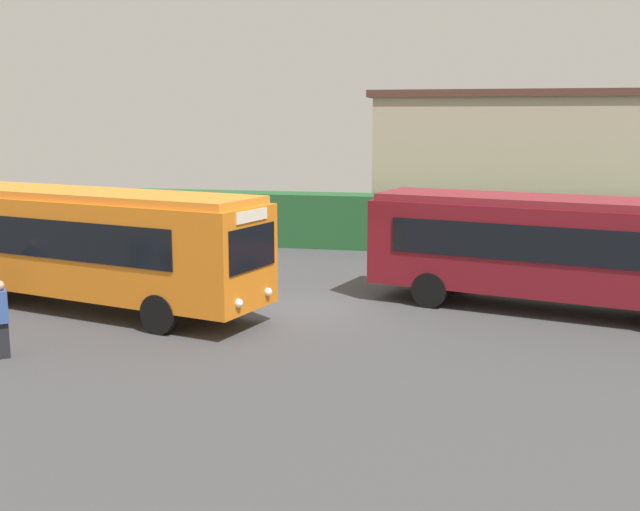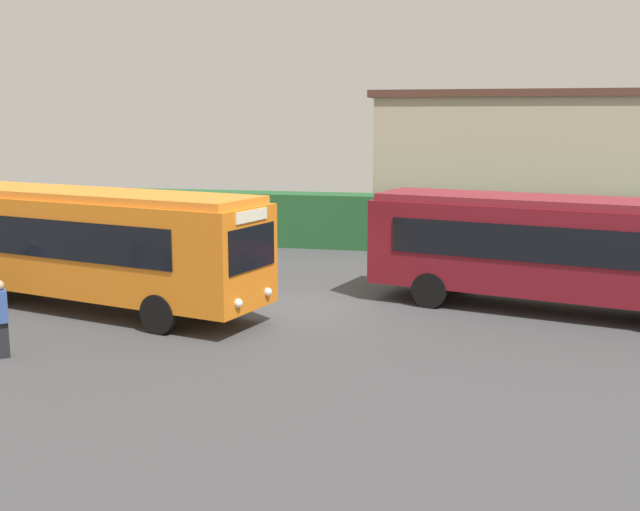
# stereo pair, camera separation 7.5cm
# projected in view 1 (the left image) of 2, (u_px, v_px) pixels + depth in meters

# --- Properties ---
(ground_plane) EXTENTS (64.00, 64.00, 0.00)m
(ground_plane) POSITION_uv_depth(u_px,v_px,m) (297.00, 306.00, 21.58)
(ground_plane) COLOR #424244
(bus_orange) EXTENTS (10.76, 5.07, 3.29)m
(bus_orange) POSITION_uv_depth(u_px,v_px,m) (90.00, 242.00, 20.90)
(bus_orange) COLOR orange
(bus_orange) RESTS_ON ground_plane
(bus_maroon) EXTENTS (10.17, 4.89, 3.13)m
(bus_maroon) POSITION_uv_depth(u_px,v_px,m) (552.00, 246.00, 20.72)
(bus_maroon) COLOR maroon
(bus_maroon) RESTS_ON ground_plane
(person_right) EXTENTS (0.47, 0.49, 1.74)m
(person_right) POSITION_uv_depth(u_px,v_px,m) (1.00, 317.00, 16.77)
(person_right) COLOR black
(person_right) RESTS_ON ground_plane
(person_far) EXTENTS (0.49, 0.53, 1.80)m
(person_far) POSITION_uv_depth(u_px,v_px,m) (628.00, 269.00, 22.03)
(person_far) COLOR #4C6B47
(person_far) RESTS_ON ground_plane
(hedge_row) EXTENTS (44.00, 1.58, 2.18)m
(hedge_row) POSITION_uv_depth(u_px,v_px,m) (357.00, 221.00, 31.19)
(hedge_row) COLOR #22562C
(hedge_row) RESTS_ON ground_plane
(depot_building) EXTENTS (13.43, 7.87, 6.38)m
(depot_building) POSITION_uv_depth(u_px,v_px,m) (527.00, 164.00, 34.25)
(depot_building) COLOR tan
(depot_building) RESTS_ON ground_plane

